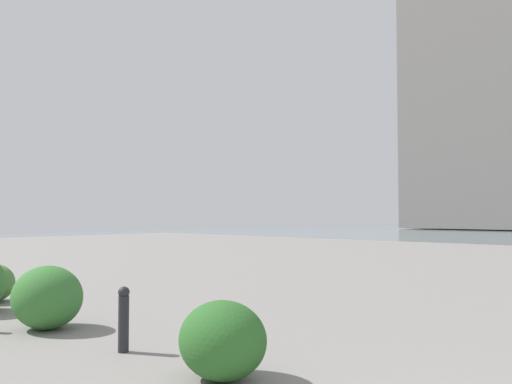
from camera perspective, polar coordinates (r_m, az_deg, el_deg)
building_annex at (r=68.60m, az=23.76°, el=10.07°), size 15.66×15.10×34.34m
bollard_near at (r=6.37m, az=-13.99°, el=-12.93°), size 0.13×0.13×0.74m
shrub_wide at (r=7.89m, az=-21.44°, el=-10.45°), size 1.01×0.91×0.86m
shrub_tall at (r=5.20m, az=-3.60°, el=-15.56°), size 0.88×0.79×0.74m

